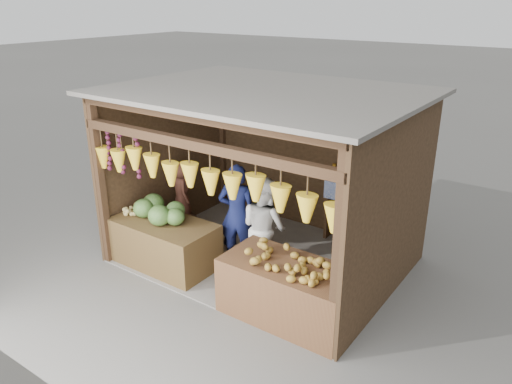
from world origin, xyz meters
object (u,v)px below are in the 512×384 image
counter_right (288,291)px  vendor_seated (181,190)px  counter_left (165,243)px  man_standing (237,214)px  woman_standing (264,227)px

counter_right → vendor_seated: size_ratio=1.76×
vendor_seated → counter_left: bearing=153.5°
counter_left → man_standing: (0.85, 0.72, 0.44)m
woman_standing → vendor_seated: 1.97m
counter_left → vendor_seated: vendor_seated is taller
woman_standing → vendor_seated: bearing=5.7°
man_standing → vendor_seated: bearing=-34.9°
counter_left → counter_right: counter_right is taller
counter_left → counter_right: 2.26m
woman_standing → vendor_seated: (-1.94, 0.34, 0.04)m
man_standing → vendor_seated: size_ratio=1.64×
man_standing → vendor_seated: man_standing is taller
man_standing → counter_right: bearing=126.8°
counter_left → woman_standing: bearing=24.7°
woman_standing → counter_left: bearing=40.4°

